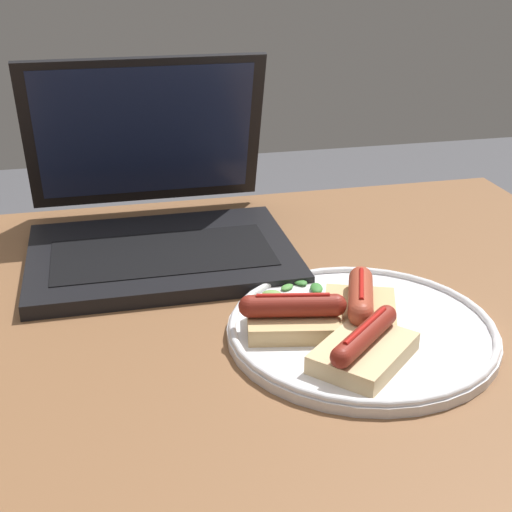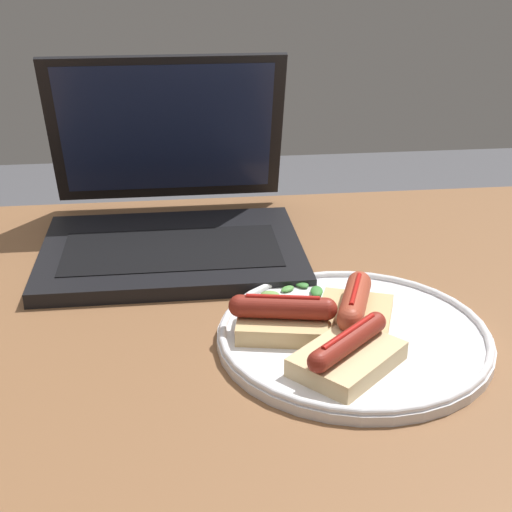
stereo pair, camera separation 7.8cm
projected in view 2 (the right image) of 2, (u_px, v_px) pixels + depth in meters
name	position (u px, v px, depth m)	size (l,w,h in m)	color
desk	(187.00, 374.00, 0.78)	(1.14, 0.81, 0.70)	brown
laptop	(172.00, 214.00, 0.94)	(0.33, 0.32, 0.24)	black
plate	(355.00, 335.00, 0.73)	(0.28, 0.28, 0.02)	silver
sausage_toast_left	(356.00, 310.00, 0.74)	(0.10, 0.12, 0.04)	tan
sausage_toast_middle	(284.00, 318.00, 0.72)	(0.11, 0.08, 0.04)	tan
sausage_toast_right	(349.00, 353.00, 0.66)	(0.12, 0.12, 0.04)	#D6B784
salad_pile	(295.00, 294.00, 0.80)	(0.07, 0.08, 0.01)	#387A33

